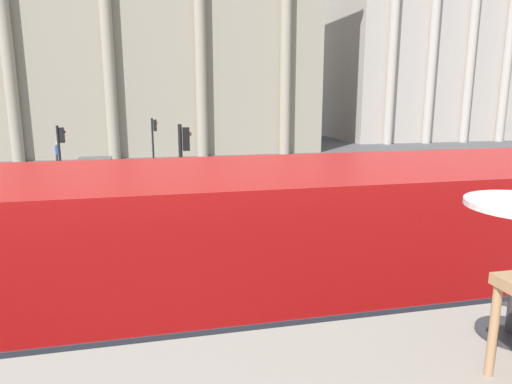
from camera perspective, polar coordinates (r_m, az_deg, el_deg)
double_decker_bus at (r=6.09m, az=2.57°, el=-14.23°), size 10.07×2.70×4.15m
plaza_building_left at (r=46.57m, az=-17.37°, el=19.40°), size 35.85×16.89×22.81m
plaza_building_right at (r=61.40m, az=23.18°, el=16.57°), size 28.76×13.94×21.73m
traffic_light_near at (r=14.20m, az=-9.04°, el=2.49°), size 0.42×0.24×4.16m
traffic_light_mid at (r=23.15m, az=-23.18°, el=4.55°), size 0.42×0.24×3.65m
traffic_light_far at (r=28.84m, az=-12.64°, el=6.52°), size 0.42×0.24×3.65m
car_silver at (r=18.12m, az=-15.35°, el=-2.19°), size 4.20×1.93×1.35m
car_black at (r=28.91m, az=-19.15°, el=2.77°), size 4.20×1.93×1.35m
pedestrian_blue at (r=35.67m, az=-23.53°, el=4.54°), size 0.32×0.32×1.71m
pedestrian_olive at (r=21.40m, az=-6.61°, el=1.28°), size 0.32×0.32×1.82m
pedestrian_grey at (r=21.39m, az=-25.72°, el=-0.21°), size 0.32×0.32×1.62m
pedestrian_white at (r=25.50m, az=2.83°, el=2.96°), size 0.32×0.32×1.74m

